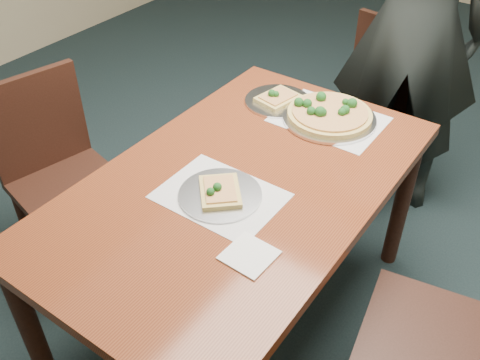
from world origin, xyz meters
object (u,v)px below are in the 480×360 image
Objects in this scene: chair_left at (57,167)px; chair_far at (371,100)px; slice_plate_far at (278,100)px; slice_plate_near at (220,193)px; dining_table at (240,200)px; chair_right at (461,336)px; diner at (414,26)px; pizza_pan at (329,114)px.

chair_far is at bearing -20.70° from chair_left.
slice_plate_near is at bearing -74.75° from slice_plate_far.
chair_far is at bearing 89.99° from dining_table.
chair_right is at bearing 0.38° from dining_table.
chair_left reaches higher than slice_plate_far.
dining_table is 0.79× the size of diner.
dining_table is at bearing 87.84° from slice_plate_near.
chair_left is 0.99m from slice_plate_far.
chair_far reaches higher than slice_plate_far.
pizza_pan is at bearing 83.93° from slice_plate_near.
chair_right is at bearing -44.47° from chair_far.
chair_right reaches higher than slice_plate_near.
slice_plate_far is (-0.18, -0.64, 0.25)m from chair_far.
dining_table is at bearing -68.10° from chair_left.
dining_table is at bearing -71.38° from slice_plate_far.
slice_plate_near is at bearing -79.84° from chair_far.
pizza_pan reaches higher than slice_plate_far.
chair_left is at bearing -94.82° from chair_right.
slice_plate_far is at bearing -95.17° from chair_far.
slice_plate_far is at bearing 105.25° from slice_plate_near.
chair_far is 0.48× the size of diner.
chair_left is at bearing -113.04° from chair_far.
diner is 6.80× the size of slice_plate_far.
diner is (0.14, -0.02, 0.44)m from chair_far.
chair_right is 0.87m from slice_plate_near.
chair_far is at bearing 74.47° from slice_plate_far.
slice_plate_far is at bearing 44.67° from diner.
diner is at bearing 4.16° from chair_far.
chair_left is 2.42× the size of pizza_pan.
diner reaches higher than chair_right.
pizza_pan is (0.06, -0.64, 0.26)m from chair_far.
chair_left is at bearing -170.79° from dining_table.
chair_left reaches higher than pizza_pan.
diner reaches higher than chair_far.
chair_far is 0.70m from pizza_pan.
chair_right is at bearing 102.38° from diner.
chair_left and chair_right have the same top height.
dining_table is 0.15m from slice_plate_near.
diner reaches higher than dining_table.
slice_plate_near is (-0.83, -0.12, 0.25)m from chair_right.
chair_left is 1.69m from chair_right.
slice_plate_far is at bearing -179.79° from pizza_pan.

